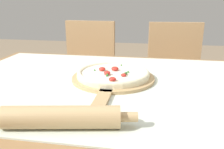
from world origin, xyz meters
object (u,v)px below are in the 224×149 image
at_px(pizza_peel, 112,80).
at_px(rolling_pin, 61,117).
at_px(chair_left, 88,72).
at_px(chair_right, 174,77).
at_px(pizza, 113,73).

xyz_separation_m(pizza_peel, rolling_pin, (-0.07, -0.38, 0.02)).
relative_size(rolling_pin, chair_left, 0.43).
bearing_deg(chair_left, chair_right, 1.68).
height_order(pizza, chair_right, chair_right).
distance_m(pizza, chair_right, 0.86).
height_order(pizza_peel, rolling_pin, rolling_pin).
height_order(pizza, rolling_pin, rolling_pin).
relative_size(pizza, chair_right, 0.33).
distance_m(chair_left, chair_right, 0.64).
bearing_deg(chair_left, pizza, -65.19).
distance_m(pizza, rolling_pin, 0.41).
bearing_deg(pizza_peel, chair_right, 67.57).
relative_size(rolling_pin, chair_right, 0.43).
bearing_deg(pizza, chair_left, 113.11).
height_order(pizza_peel, chair_right, chair_right).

